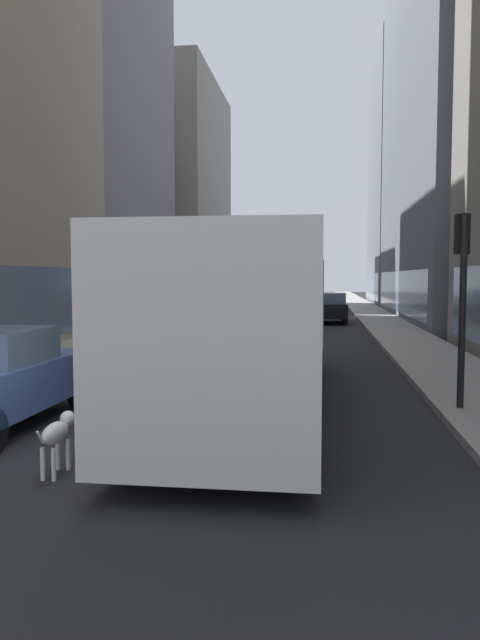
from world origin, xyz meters
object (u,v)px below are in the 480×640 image
object	(u,v)px
transit_bus	(256,312)
box_truck	(234,296)
car_white_van	(304,300)
traffic_light_near	(462,278)
car_black_suv	(328,308)
dalmatian_dog	(58,433)
car_red_coupe	(258,305)

from	to	relation	value
transit_bus	box_truck	distance (m)	13.64
box_truck	car_white_van	bearing A→B (deg)	82.45
transit_bus	traffic_light_near	size ratio (longest dim) A/B	3.39
car_black_suv	dalmatian_dog	distance (m)	25.96
transit_bus	traffic_light_near	bearing A→B (deg)	-9.32
car_white_van	dalmatian_dog	size ratio (longest dim) A/B	4.53
car_red_coupe	traffic_light_near	distance (m)	24.67
car_black_suv	car_white_van	bearing A→B (deg)	98.71
car_red_coupe	traffic_light_near	size ratio (longest dim) A/B	1.40
transit_bus	box_truck	world-z (taller)	same
transit_bus	car_red_coupe	distance (m)	23.38
car_black_suv	dalmatian_dog	world-z (taller)	car_black_suv
dalmatian_dog	car_white_van	bearing A→B (deg)	86.87
car_white_van	car_black_suv	size ratio (longest dim) A/B	1.08
box_truck	traffic_light_near	size ratio (longest dim) A/B	2.21
transit_bus	car_white_van	xyz separation A→B (m)	(0.00, 31.53, -0.95)
car_white_van	traffic_light_near	distance (m)	32.39
car_red_coupe	car_black_suv	world-z (taller)	same
transit_bus	box_truck	xyz separation A→B (m)	(-2.40, 13.43, -0.11)
car_red_coupe	transit_bus	bearing A→B (deg)	-84.10
car_red_coupe	dalmatian_dog	distance (m)	27.87
car_white_van	car_black_suv	world-z (taller)	same
transit_bus	car_black_suv	distance (m)	21.16
car_black_suv	dalmatian_dog	xyz separation A→B (m)	(-3.58, -25.71, -0.31)
car_black_suv	box_truck	distance (m)	8.68
transit_bus	car_white_van	world-z (taller)	transit_bus
transit_bus	traffic_light_near	world-z (taller)	traffic_light_near
car_red_coupe	traffic_light_near	bearing A→B (deg)	-75.65
car_white_van	car_red_coupe	bearing A→B (deg)	-106.14
box_truck	car_red_coupe	bearing A→B (deg)	90.00
car_white_van	transit_bus	bearing A→B (deg)	-90.00
car_red_coupe	dalmatian_dog	xyz separation A→B (m)	(0.42, -27.87, -0.31)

